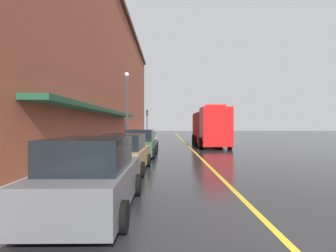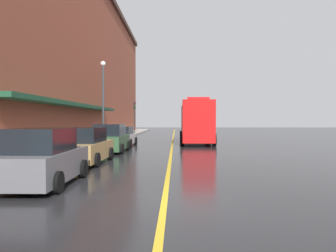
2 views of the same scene
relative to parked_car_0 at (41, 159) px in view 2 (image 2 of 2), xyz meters
The scene contains 13 objects.
ground_plane 23.28m from the parked_car_0, 80.17° to the left, with size 112.00×112.00×0.00m, color #232326.
sidewalk_left 23.05m from the parked_car_0, 95.55° to the left, with size 2.40×70.00×0.15m, color #9E9B93.
lane_center_stripe 23.28m from the parked_car_0, 80.17° to the left, with size 0.16×70.00×0.01m, color gold.
brick_building_left 24.67m from the parked_car_0, 111.15° to the left, with size 11.28×64.00×16.65m.
parked_car_0 is the anchor object (origin of this frame).
parked_car_1 5.31m from the parked_car_0, 90.58° to the left, with size 2.12×4.43×1.70m.
parked_car_2 10.82m from the parked_car_0, 89.54° to the left, with size 2.13×4.16×1.79m.
parked_car_3 15.76m from the parked_car_0, 90.15° to the left, with size 2.19×4.37×1.53m.
fire_truck 19.92m from the parked_car_0, 72.36° to the left, with size 2.84×9.12×3.81m.
parking_meter_0 1.42m from the parked_car_0, behind, with size 0.14×0.18×1.33m.
parking_meter_1 2.74m from the parked_car_0, 120.30° to the left, with size 0.14×0.18×1.33m.
street_lamp_left 18.74m from the parked_car_0, 96.17° to the left, with size 0.44×0.44×6.94m.
traffic_light_near 35.16m from the parked_car_0, 92.15° to the left, with size 0.38×0.36×4.30m.
Camera 2 is at (0.29, -8.49, 2.08)m, focal length 36.10 mm.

